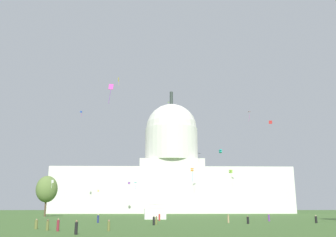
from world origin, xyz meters
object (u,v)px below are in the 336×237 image
(person_black_edge_east, at_px, (316,220))
(person_black_near_tree_west, at_px, (248,220))
(kite_pink_high, at_px, (249,113))
(kite_yellow_high, at_px, (119,80))
(person_tan_back_right, at_px, (228,219))
(kite_cyan_low, at_px, (136,184))
(person_red_deep_crowd, at_px, (159,217))
(kite_violet_low, at_px, (129,183))
(kite_turquoise_low, at_px, (220,151))
(person_navy_front_right, at_px, (98,219))
(kite_orange_low, at_px, (192,170))
(capitol_building, at_px, (172,173))
(kite_magenta_mid, at_px, (111,88))
(person_maroon_front_left, at_px, (58,225))
(event_tent, at_px, (155,207))
(person_olive_mid_left, at_px, (48,225))
(kite_lime_low, at_px, (231,171))
(person_olive_lawn_far_right, at_px, (109,226))
(person_black_edge_west, at_px, (154,221))
(kite_lime_high, at_px, (168,104))
(person_black_mid_right, at_px, (76,228))
(kite_white_low, at_px, (52,182))
(kite_red_mid, at_px, (270,122))
(kite_blue_high, at_px, (81,112))
(kite_gold_low, at_px, (98,191))
(person_purple_lawn_far_left, at_px, (269,218))
(kite_black_mid, at_px, (198,154))
(person_olive_mid_center, at_px, (36,224))
(person_olive_front_center, at_px, (156,221))

(person_black_edge_east, bearing_deg, person_black_near_tree_west, -155.34)
(kite_pink_high, bearing_deg, kite_yellow_high, -116.38)
(person_tan_back_right, distance_m, kite_cyan_low, 88.76)
(person_red_deep_crowd, xyz_separation_m, kite_violet_low, (-13.81, 81.19, 13.40))
(kite_yellow_high, bearing_deg, kite_turquoise_low, -74.41)
(person_navy_front_right, bearing_deg, kite_orange_low, -107.34)
(capitol_building, distance_m, kite_magenta_mid, 126.56)
(person_maroon_front_left, height_order, kite_magenta_mid, kite_magenta_mid)
(event_tent, distance_m, kite_yellow_high, 44.09)
(person_olive_mid_left, xyz_separation_m, kite_lime_low, (46.01, 97.54, 16.98))
(person_maroon_front_left, relative_size, kite_violet_low, 1.37)
(event_tent, height_order, person_maroon_front_left, event_tent)
(kite_pink_high, relative_size, kite_cyan_low, 1.07)
(person_olive_lawn_far_right, height_order, kite_lime_low, kite_lime_low)
(capitol_building, height_order, person_black_edge_west, capitol_building)
(kite_lime_high, bearing_deg, person_tan_back_right, 8.78)
(person_black_mid_right, bearing_deg, person_red_deep_crowd, -140.53)
(kite_white_low, distance_m, kite_cyan_low, 59.77)
(person_olive_mid_left, xyz_separation_m, kite_white_low, (-14.82, 53.18, 9.54))
(person_black_edge_west, xyz_separation_m, kite_red_mid, (34.94, 38.04, 27.61))
(event_tent, distance_m, kite_lime_low, 59.48)
(person_black_near_tree_west, height_order, kite_pink_high, kite_pink_high)
(kite_blue_high, bearing_deg, kite_gold_low, 0.40)
(person_black_edge_west, bearing_deg, kite_yellow_high, 87.10)
(kite_gold_low, bearing_deg, kite_cyan_low, -34.87)
(kite_turquoise_low, height_order, kite_red_mid, kite_red_mid)
(person_maroon_front_left, bearing_deg, kite_white_low, 75.70)
(person_purple_lawn_far_left, bearing_deg, person_navy_front_right, -146.20)
(person_purple_lawn_far_left, height_order, person_olive_mid_left, person_purple_lawn_far_left)
(kite_lime_low, height_order, kite_magenta_mid, kite_magenta_mid)
(person_black_mid_right, bearing_deg, kite_turquoise_low, -156.81)
(event_tent, relative_size, kite_turquoise_low, 7.17)
(person_red_deep_crowd, relative_size, person_olive_mid_left, 1.15)
(person_tan_back_right, distance_m, kite_blue_high, 91.88)
(event_tent, distance_m, kite_black_mid, 73.24)
(person_purple_lawn_far_left, height_order, kite_yellow_high, kite_yellow_high)
(person_olive_mid_center, distance_m, kite_black_mid, 120.88)
(person_purple_lawn_far_left, bearing_deg, person_olive_front_center, -126.94)
(person_purple_lawn_far_left, xyz_separation_m, kite_violet_low, (-39.28, 86.19, 13.40))
(person_black_near_tree_west, bearing_deg, kite_yellow_high, -60.40)
(person_black_mid_right, xyz_separation_m, kite_orange_low, (20.13, 63.04, 13.28))
(kite_pink_high, bearing_deg, person_red_deep_crowd, -95.45)
(person_purple_lawn_far_left, bearing_deg, person_olive_mid_center, -122.89)
(kite_pink_high, xyz_separation_m, kite_white_low, (-70.07, -45.55, -33.07))
(person_black_near_tree_west, height_order, kite_magenta_mid, kite_magenta_mid)
(kite_magenta_mid, bearing_deg, kite_orange_low, -76.27)
(person_olive_mid_left, bearing_deg, person_black_mid_right, -175.39)
(person_olive_front_center, bearing_deg, kite_turquoise_low, -171.32)
(person_olive_mid_center, xyz_separation_m, kite_violet_low, (4.91, 115.68, 13.53))
(person_black_edge_east, relative_size, kite_lime_high, 0.50)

